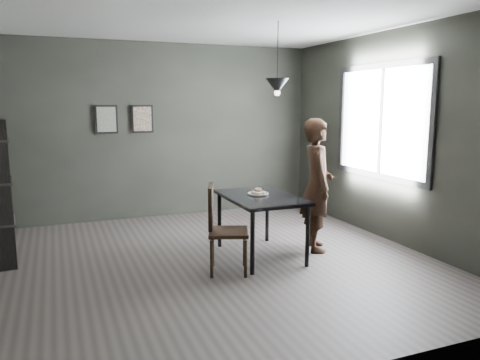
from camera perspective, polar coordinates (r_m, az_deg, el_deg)
name	(u,v)px	position (r m, az deg, el deg)	size (l,w,h in m)	color
ground	(214,262)	(5.61, -3.18, -9.92)	(5.00, 5.00, 0.00)	#342F2D
back_wall	(164,131)	(7.72, -9.24, 5.92)	(5.00, 0.10, 2.80)	black
ceiling	(212,14)	(5.37, -3.47, 19.53)	(5.00, 5.00, 0.02)	silver
window_assembly	(381,122)	(6.67, 16.82, 6.83)	(0.04, 1.96, 1.56)	white
cafe_table	(261,202)	(5.63, 2.55, -2.72)	(0.80, 1.20, 0.75)	black
white_plate	(258,194)	(5.68, 2.22, -1.74)	(0.23, 0.23, 0.01)	white
donut_pile	(258,192)	(5.68, 2.22, -1.45)	(0.17, 0.17, 0.07)	beige
woman	(317,185)	(5.95, 9.38, -0.61)	(0.61, 0.40, 1.67)	black
wood_chair	(220,223)	(5.13, -2.40, -5.28)	(0.54, 0.54, 0.98)	black
pendant_lamp	(277,86)	(5.71, 4.57, 11.35)	(0.28, 0.28, 0.86)	black
framed_print_left	(106,119)	(7.53, -15.97, 7.12)	(0.34, 0.04, 0.44)	black
framed_print_right	(142,119)	(7.61, -11.82, 7.30)	(0.34, 0.04, 0.44)	black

